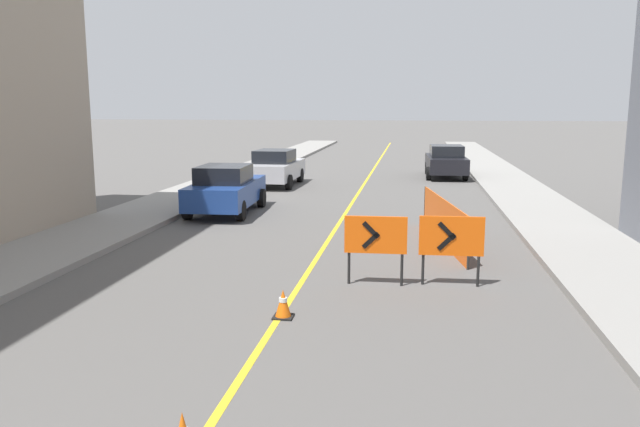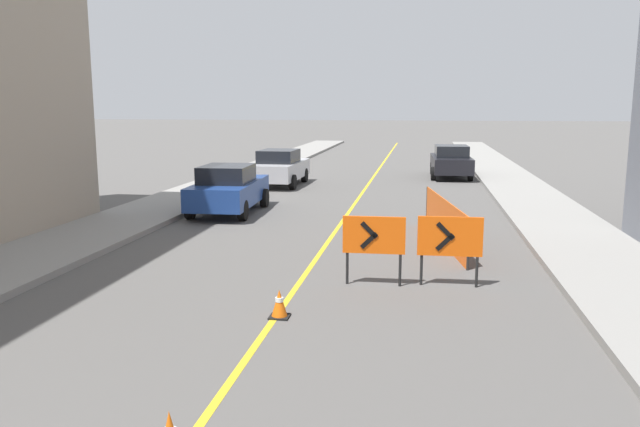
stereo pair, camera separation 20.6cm
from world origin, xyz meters
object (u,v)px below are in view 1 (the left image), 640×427
object	(u,v)px
traffic_cone_third	(283,304)
parked_car_curb_near	(226,189)
arrow_barricade_secondary	(451,238)
parked_car_curb_far	(446,161)
parked_car_curb_mid	(275,168)
arrow_barricade_primary	(376,237)

from	to	relation	value
traffic_cone_third	parked_car_curb_near	distance (m)	10.59
arrow_barricade_secondary	parked_car_curb_near	distance (m)	10.12
traffic_cone_third	parked_car_curb_far	xyz separation A→B (m)	(3.69, 21.33, 0.56)
traffic_cone_third	parked_car_curb_mid	size ratio (longest dim) A/B	0.11
arrow_barricade_secondary	parked_car_curb_mid	size ratio (longest dim) A/B	0.32
parked_car_curb_far	traffic_cone_third	bearing A→B (deg)	-102.00
traffic_cone_third	parked_car_curb_near	size ratio (longest dim) A/B	0.11
arrow_barricade_primary	arrow_barricade_secondary	size ratio (longest dim) A/B	0.99
traffic_cone_third	parked_car_curb_mid	xyz separation A→B (m)	(-3.91, 17.02, 0.56)
parked_car_curb_near	arrow_barricade_secondary	bearing A→B (deg)	-49.96
parked_car_curb_near	arrow_barricade_primary	bearing A→B (deg)	-57.31
arrow_barricade_primary	parked_car_curb_mid	xyz separation A→B (m)	(-5.32, 14.85, -0.17)
traffic_cone_third	parked_car_curb_near	world-z (taller)	parked_car_curb_near
arrow_barricade_primary	parked_car_curb_far	distance (m)	19.29
traffic_cone_third	parked_car_curb_mid	distance (m)	17.48
parked_car_curb_mid	parked_car_curb_far	size ratio (longest dim) A/B	1.00
arrow_barricade_secondary	parked_car_curb_far	xyz separation A→B (m)	(0.82, 18.99, -0.16)
parked_car_curb_mid	traffic_cone_third	bearing A→B (deg)	-75.46
traffic_cone_third	parked_car_curb_mid	world-z (taller)	parked_car_curb_mid
arrow_barricade_primary	parked_car_curb_near	xyz separation A→B (m)	(-5.37, 7.62, -0.17)
arrow_barricade_primary	parked_car_curb_far	bearing A→B (deg)	81.86
traffic_cone_third	arrow_barricade_primary	bearing A→B (deg)	57.20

